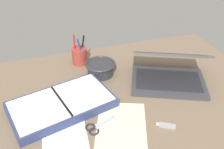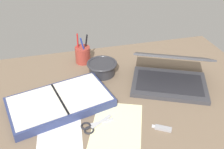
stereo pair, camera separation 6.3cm
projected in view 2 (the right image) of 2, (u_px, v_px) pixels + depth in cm
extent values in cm
cube|color=#75604C|center=(117.00, 105.00, 104.45)|extent=(140.00, 100.00, 2.00)
cube|color=#38383D|center=(169.00, 84.00, 113.49)|extent=(39.63, 34.38, 1.80)
cube|color=#232328|center=(169.00, 82.00, 112.92)|extent=(33.38, 26.95, 0.24)
cube|color=#38383D|center=(172.00, 56.00, 112.45)|extent=(38.76, 32.46, 11.03)
cube|color=silver|center=(172.00, 57.00, 112.22)|extent=(35.41, 29.32, 9.57)
cylinder|color=#2D2D33|center=(102.00, 69.00, 120.67)|extent=(12.46, 12.46, 5.83)
torus|color=#2D2D33|center=(102.00, 64.00, 119.05)|extent=(14.66, 14.66, 1.17)
cylinder|color=#9E382D|center=(83.00, 55.00, 129.35)|extent=(7.75, 7.75, 8.62)
cylinder|color=black|center=(86.00, 46.00, 128.15)|extent=(2.31, 4.32, 14.62)
cylinder|color=#233899|center=(84.00, 50.00, 125.74)|extent=(3.69, 1.62, 13.99)
cylinder|color=#B21E1E|center=(78.00, 48.00, 127.06)|extent=(1.24, 2.60, 14.82)
cube|color=navy|center=(60.00, 102.00, 101.63)|extent=(44.75, 32.35, 3.49)
cube|color=silver|center=(35.00, 106.00, 96.71)|extent=(23.34, 25.13, 0.30)
cube|color=silver|center=(82.00, 91.00, 104.44)|extent=(23.34, 25.13, 0.30)
cube|color=black|center=(60.00, 98.00, 100.49)|extent=(5.90, 20.79, 0.30)
cube|color=#B7B7BC|center=(101.00, 121.00, 94.05)|extent=(8.93, 5.82, 0.30)
cube|color=#B7B7BC|center=(101.00, 122.00, 94.22)|extent=(9.68, 2.17, 0.30)
torus|color=#232328|center=(89.00, 130.00, 90.69)|extent=(3.90, 3.90, 0.70)
torus|color=#232328|center=(86.00, 126.00, 92.47)|extent=(3.90, 3.90, 0.70)
cube|color=#F4EFB2|center=(117.00, 128.00, 92.09)|extent=(26.91, 32.15, 0.16)
cube|color=white|center=(60.00, 131.00, 90.71)|extent=(17.75, 25.31, 0.16)
cube|color=#99999E|center=(163.00, 128.00, 91.21)|extent=(6.18, 4.79, 1.00)
cube|color=silver|center=(153.00, 126.00, 92.06)|extent=(1.65, 1.65, 0.60)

